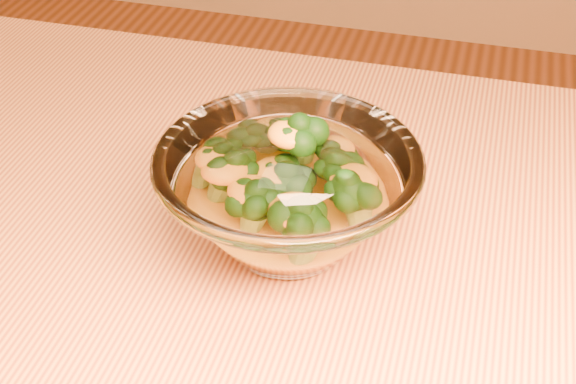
{
  "coord_description": "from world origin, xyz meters",
  "views": [
    {
      "loc": [
        0.02,
        -0.35,
        1.16
      ],
      "look_at": [
        -0.1,
        0.1,
        0.8
      ],
      "focal_mm": 50.0,
      "sensor_mm": 36.0,
      "label": 1
    }
  ],
  "objects": [
    {
      "name": "broccoli_heap",
      "position": [
        -0.1,
        0.1,
        0.81
      ],
      "size": [
        0.14,
        0.13,
        0.08
      ],
      "color": "black",
      "rests_on": "cheese_sauce"
    },
    {
      "name": "cheese_sauce",
      "position": [
        -0.1,
        0.1,
        0.78
      ],
      "size": [
        0.1,
        0.1,
        0.03
      ],
      "primitive_type": "ellipsoid",
      "color": "orange",
      "rests_on": "glass_bowl"
    },
    {
      "name": "glass_bowl",
      "position": [
        -0.1,
        0.1,
        0.8
      ],
      "size": [
        0.2,
        0.2,
        0.09
      ],
      "color": "white",
      "rests_on": "table"
    }
  ]
}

